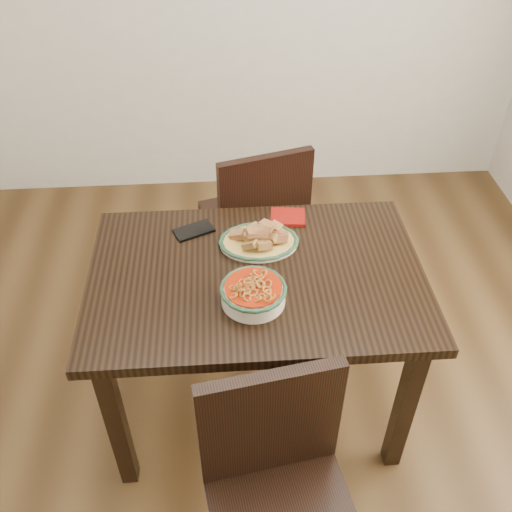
{
  "coord_description": "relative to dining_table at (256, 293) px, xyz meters",
  "views": [
    {
      "loc": [
        -0.07,
        -1.47,
        2.1
      ],
      "look_at": [
        0.03,
        0.03,
        0.81
      ],
      "focal_mm": 40.0,
      "sensor_mm": 36.0,
      "label": 1
    }
  ],
  "objects": [
    {
      "name": "floor",
      "position": [
        -0.03,
        -0.01,
        -0.65
      ],
      "size": [
        3.5,
        3.5,
        0.0
      ],
      "primitive_type": "plane",
      "color": "#3B2713",
      "rests_on": "ground"
    },
    {
      "name": "smartphone",
      "position": [
        -0.22,
        0.25,
        0.11
      ],
      "size": [
        0.17,
        0.13,
        0.01
      ],
      "primitive_type": "cube",
      "rotation": [
        0.0,
        0.0,
        0.43
      ],
      "color": "black",
      "rests_on": "dining_table"
    },
    {
      "name": "dining_table",
      "position": [
        0.0,
        0.0,
        0.0
      ],
      "size": [
        1.18,
        0.79,
        0.75
      ],
      "color": "black",
      "rests_on": "ground"
    },
    {
      "name": "fish_plate",
      "position": [
        0.02,
        0.16,
        0.15
      ],
      "size": [
        0.29,
        0.23,
        0.11
      ],
      "color": "beige",
      "rests_on": "dining_table"
    },
    {
      "name": "noodle_bowl",
      "position": [
        -0.02,
        -0.14,
        0.14
      ],
      "size": [
        0.22,
        0.22,
        0.08
      ],
      "color": "beige",
      "rests_on": "dining_table"
    },
    {
      "name": "napkin",
      "position": [
        0.15,
        0.31,
        0.11
      ],
      "size": [
        0.14,
        0.12,
        0.01
      ],
      "primitive_type": "cube",
      "rotation": [
        0.0,
        0.0,
        -0.11
      ],
      "color": "maroon",
      "rests_on": "dining_table"
    },
    {
      "name": "chair_far",
      "position": [
        0.05,
        0.65,
        -0.15
      ],
      "size": [
        0.52,
        0.52,
        0.89
      ],
      "rotation": [
        0.0,
        0.0,
        3.42
      ],
      "color": "black",
      "rests_on": "ground"
    },
    {
      "name": "chair_near",
      "position": [
        0.02,
        -0.66,
        -0.15
      ],
      "size": [
        0.48,
        0.48,
        0.89
      ],
      "rotation": [
        0.0,
        0.0,
        0.17
      ],
      "color": "black",
      "rests_on": "ground"
    }
  ]
}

